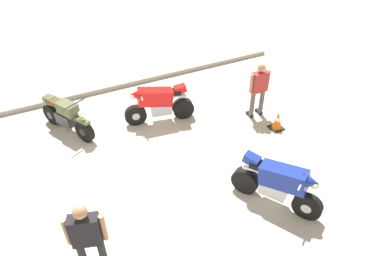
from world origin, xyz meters
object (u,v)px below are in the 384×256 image
motorcycle_red_sportbike (159,103)px  motorcycle_blue_sportbike (278,183)px  person_in_black_shirt (87,237)px  traffic_cone (278,121)px  motorcycle_olive_vintage (66,116)px  person_in_red_shirt (259,87)px

motorcycle_red_sportbike → motorcycle_blue_sportbike: size_ratio=1.10×
motorcycle_blue_sportbike → person_in_black_shirt: size_ratio=1.05×
motorcycle_blue_sportbike → motorcycle_red_sportbike: bearing=163.5°
motorcycle_red_sportbike → traffic_cone: (2.72, -1.82, -0.33)m
person_in_black_shirt → traffic_cone: person_in_black_shirt is taller
motorcycle_olive_vintage → motorcycle_red_sportbike: motorcycle_red_sportbike is taller
traffic_cone → motorcycle_red_sportbike: bearing=146.2°
motorcycle_red_sportbike → person_in_black_shirt: (-2.77, -3.75, 0.37)m
motorcycle_red_sportbike → traffic_cone: 3.29m
motorcycle_red_sportbike → traffic_cone: size_ratio=3.67×
motorcycle_blue_sportbike → person_in_black_shirt: (-3.75, 0.17, 0.37)m
traffic_cone → motorcycle_blue_sportbike: bearing=-129.5°
motorcycle_olive_vintage → person_in_black_shirt: size_ratio=1.06×
traffic_cone → motorcycle_olive_vintage: bearing=154.1°
person_in_black_shirt → traffic_cone: size_ratio=3.20×
motorcycle_olive_vintage → motorcycle_blue_sportbike: 5.69m
person_in_black_shirt → traffic_cone: 5.86m
person_in_red_shirt → person_in_black_shirt: size_ratio=0.97×
person_in_red_shirt → person_in_black_shirt: (-5.35, -2.73, 0.04)m
person_in_black_shirt → traffic_cone: (5.49, 1.93, -0.71)m
motorcycle_olive_vintage → motorcycle_red_sportbike: size_ratio=0.93×
motorcycle_olive_vintage → person_in_black_shirt: (-0.39, -4.41, 0.48)m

